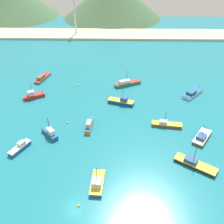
% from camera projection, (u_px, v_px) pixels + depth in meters
% --- Properties ---
extents(ground, '(260.00, 280.00, 0.50)m').
position_uv_depth(ground, '(88.00, 127.00, 82.81)').
color(ground, teal).
extents(fishing_boat_0, '(5.18, 7.22, 2.49)m').
position_uv_depth(fishing_boat_0, '(20.00, 147.00, 73.13)').
color(fishing_boat_0, '#1E5BA8').
rests_on(fishing_boat_0, ground).
extents(fishing_boat_1, '(8.03, 5.76, 6.24)m').
position_uv_depth(fishing_boat_1, '(33.00, 95.00, 96.73)').
color(fishing_boat_1, red).
rests_on(fishing_boat_1, ground).
extents(fishing_boat_2, '(5.26, 10.47, 2.13)m').
position_uv_depth(fishing_boat_2, '(42.00, 78.00, 109.39)').
color(fishing_boat_2, '#198466').
rests_on(fishing_boat_2, ground).
extents(fishing_boat_3, '(10.96, 8.66, 6.43)m').
position_uv_depth(fishing_boat_3, '(195.00, 164.00, 67.92)').
color(fishing_boat_3, '#232328').
rests_on(fishing_boat_3, ground).
extents(fishing_boat_4, '(9.82, 3.59, 5.42)m').
position_uv_depth(fishing_boat_4, '(166.00, 124.00, 82.32)').
color(fishing_boat_4, brown).
rests_on(fishing_boat_4, ground).
extents(fishing_boat_7, '(9.37, 9.66, 2.26)m').
position_uv_depth(fishing_boat_7, '(192.00, 93.00, 98.47)').
color(fishing_boat_7, silver).
rests_on(fishing_boat_7, ground).
extents(fishing_boat_8, '(6.09, 6.55, 6.73)m').
position_uv_depth(fishing_boat_8, '(50.00, 133.00, 78.03)').
color(fishing_boat_8, '#1E5BA8').
rests_on(fishing_boat_8, ground).
extents(fishing_boat_9, '(2.59, 8.13, 2.83)m').
position_uv_depth(fishing_boat_9, '(89.00, 125.00, 81.40)').
color(fishing_boat_9, orange).
rests_on(fishing_boat_9, ground).
extents(fishing_boat_10, '(9.87, 5.46, 6.69)m').
position_uv_depth(fishing_boat_10, '(121.00, 101.00, 93.40)').
color(fishing_boat_10, '#14478C').
rests_on(fishing_boat_10, ground).
extents(fishing_boat_11, '(11.16, 6.65, 6.91)m').
position_uv_depth(fishing_boat_11, '(127.00, 83.00, 105.03)').
color(fishing_boat_11, '#198466').
rests_on(fishing_boat_11, ground).
extents(fishing_boat_12, '(7.42, 8.82, 5.42)m').
position_uv_depth(fishing_boat_12, '(202.00, 137.00, 76.95)').
color(fishing_boat_12, brown).
rests_on(fishing_boat_12, ground).
extents(fishing_boat_13, '(3.55, 8.17, 6.20)m').
position_uv_depth(fishing_boat_13, '(97.00, 183.00, 62.39)').
color(fishing_boat_13, '#1E5BA8').
rests_on(fishing_boat_13, ground).
extents(buoy_0, '(0.74, 0.74, 0.74)m').
position_uv_depth(buoy_0, '(67.00, 123.00, 83.93)').
color(buoy_0, gold).
rests_on(buoy_0, ground).
extents(buoy_1, '(0.82, 0.82, 0.82)m').
position_uv_depth(buoy_1, '(78.00, 85.00, 105.19)').
color(buoy_1, gold).
rests_on(buoy_1, ground).
extents(buoy_2, '(0.65, 0.65, 0.65)m').
position_uv_depth(buoy_2, '(79.00, 206.00, 58.00)').
color(buoy_2, gold).
rests_on(buoy_2, ground).
extents(beach_strip, '(247.00, 20.04, 1.20)m').
position_uv_depth(beach_strip, '(102.00, 34.00, 159.34)').
color(beach_strip, beige).
rests_on(beach_strip, ground).
extents(radio_tower, '(2.37, 1.90, 23.73)m').
position_uv_depth(radio_tower, '(75.00, 15.00, 153.58)').
color(radio_tower, silver).
rests_on(radio_tower, ground).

